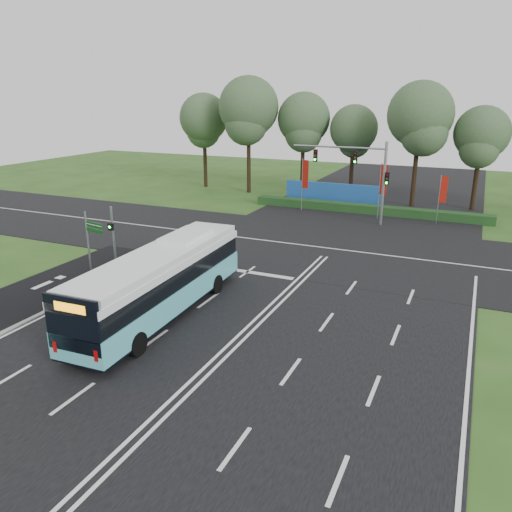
{
  "coord_description": "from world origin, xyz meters",
  "views": [
    {
      "loc": [
        9.21,
        -21.59,
        10.56
      ],
      "look_at": [
        -1.37,
        2.0,
        2.23
      ],
      "focal_mm": 35.0,
      "sensor_mm": 36.0,
      "label": 1
    }
  ],
  "objects": [
    {
      "name": "eucalyptus_row",
      "position": [
        -4.7,
        30.62,
        8.25
      ],
      "size": [
        41.59,
        8.45,
        12.68
      ],
      "color": "black",
      "rests_on": "ground"
    },
    {
      "name": "ground",
      "position": [
        0.0,
        0.0,
        0.0
      ],
      "size": [
        120.0,
        120.0,
        0.0
      ],
      "primitive_type": "plane",
      "color": "#2A4F1A",
      "rests_on": "ground"
    },
    {
      "name": "banner_flag_left",
      "position": [
        -5.81,
        23.07,
        3.21
      ],
      "size": [
        0.7,
        0.29,
        4.95
      ],
      "rotation": [
        0.0,
        0.0,
        -0.34
      ],
      "color": "gray",
      "rests_on": "ground"
    },
    {
      "name": "pedestrian_signal",
      "position": [
        -11.52,
        2.48,
        2.17
      ],
      "size": [
        0.32,
        0.44,
        3.96
      ],
      "rotation": [
        0.0,
        0.0,
        0.04
      ],
      "color": "gray",
      "rests_on": "ground"
    },
    {
      "name": "banner_flag_mid",
      "position": [
        1.52,
        22.73,
        3.23
      ],
      "size": [
        0.69,
        0.33,
        4.98
      ],
      "rotation": [
        0.0,
        0.0,
        -0.4
      ],
      "color": "gray",
      "rests_on": "ground"
    },
    {
      "name": "hedge",
      "position": [
        0.0,
        24.5,
        0.4
      ],
      "size": [
        22.0,
        1.2,
        0.8
      ],
      "primitive_type": "cube",
      "color": "#153B19",
      "rests_on": "ground"
    },
    {
      "name": "traffic_light_gantry",
      "position": [
        0.21,
        20.5,
        4.66
      ],
      "size": [
        8.41,
        0.28,
        7.0
      ],
      "color": "gray",
      "rests_on": "ground"
    },
    {
      "name": "bike_path",
      "position": [
        -12.5,
        -3.0,
        0.03
      ],
      "size": [
        5.0,
        18.0,
        0.06
      ],
      "primitive_type": "cube",
      "color": "black",
      "rests_on": "ground"
    },
    {
      "name": "city_bus",
      "position": [
        -4.49,
        -2.48,
        1.82
      ],
      "size": [
        3.14,
        12.68,
        3.61
      ],
      "rotation": [
        0.0,
        0.0,
        0.04
      ],
      "color": "#52B4BE",
      "rests_on": "ground"
    },
    {
      "name": "kerb_strip",
      "position": [
        -10.1,
        -3.0,
        0.06
      ],
      "size": [
        0.25,
        18.0,
        0.12
      ],
      "primitive_type": "cube",
      "color": "gray",
      "rests_on": "ground"
    },
    {
      "name": "road_cross",
      "position": [
        0.0,
        12.0,
        0.03
      ],
      "size": [
        120.0,
        14.0,
        0.05
      ],
      "primitive_type": "cube",
      "color": "black",
      "rests_on": "ground"
    },
    {
      "name": "banner_flag_right",
      "position": [
        6.52,
        22.94,
        2.77
      ],
      "size": [
        0.63,
        0.07,
        4.23
      ],
      "rotation": [
        0.0,
        0.0,
        -0.0
      ],
      "color": "gray",
      "rests_on": "ground"
    },
    {
      "name": "street_sign",
      "position": [
        -11.62,
        0.64,
        2.51
      ],
      "size": [
        1.53,
        0.38,
        3.98
      ],
      "rotation": [
        0.0,
        0.0,
        -0.2
      ],
      "color": "gray",
      "rests_on": "ground"
    },
    {
      "name": "blue_hoarding",
      "position": [
        -4.0,
        27.0,
        1.1
      ],
      "size": [
        10.0,
        0.3,
        2.2
      ],
      "primitive_type": "cube",
      "color": "#1D509D",
      "rests_on": "ground"
    },
    {
      "name": "road_main",
      "position": [
        0.0,
        0.0,
        0.02
      ],
      "size": [
        20.0,
        120.0,
        0.04
      ],
      "primitive_type": "cube",
      "color": "black",
      "rests_on": "ground"
    }
  ]
}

